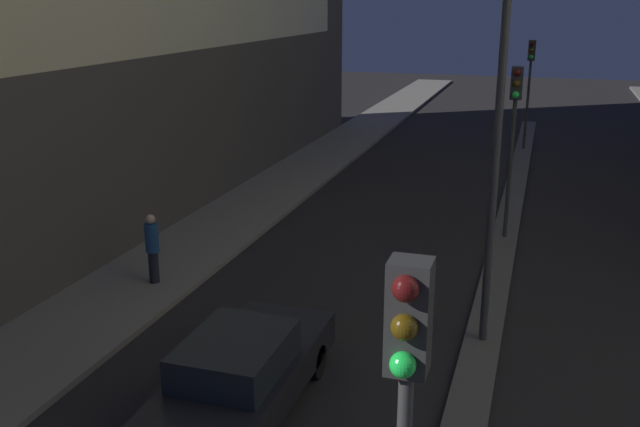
% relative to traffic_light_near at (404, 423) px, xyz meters
% --- Properties ---
extents(median_strip, '(0.74, 39.30, 0.13)m').
position_rel_traffic_light_near_xyz_m(median_strip, '(0.00, 17.54, -3.66)').
color(median_strip, '#56544F').
rests_on(median_strip, ground).
extents(traffic_light_near, '(0.32, 0.42, 4.93)m').
position_rel_traffic_light_near_xyz_m(traffic_light_near, '(0.00, 0.00, 0.00)').
color(traffic_light_near, '#383838').
rests_on(traffic_light_near, median_strip).
extents(traffic_light_mid, '(0.32, 0.42, 4.93)m').
position_rel_traffic_light_near_xyz_m(traffic_light_mid, '(0.00, 15.82, 0.00)').
color(traffic_light_mid, '#383838').
rests_on(traffic_light_mid, median_strip).
extents(traffic_light_far, '(0.32, 0.42, 4.93)m').
position_rel_traffic_light_near_xyz_m(traffic_light_far, '(0.00, 29.25, 0.00)').
color(traffic_light_far, '#383838').
rests_on(traffic_light_far, median_strip).
extents(street_lamp, '(0.49, 0.49, 8.36)m').
position_rel_traffic_light_near_xyz_m(street_lamp, '(0.00, 8.93, 1.88)').
color(street_lamp, '#383838').
rests_on(street_lamp, median_strip).
extents(car_left_lane, '(1.83, 4.72, 1.54)m').
position_rel_traffic_light_near_xyz_m(car_left_lane, '(-3.68, 5.11, -2.96)').
color(car_left_lane, black).
rests_on(car_left_lane, ground).
extents(pedestrian_on_left_sidewalk, '(0.33, 0.33, 1.74)m').
position_rel_traffic_light_near_xyz_m(pedestrian_on_left_sidewalk, '(-8.01, 9.59, -2.66)').
color(pedestrian_on_left_sidewalk, black).
rests_on(pedestrian_on_left_sidewalk, sidewalk_left).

